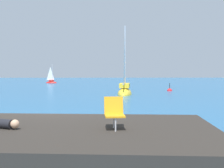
{
  "coord_description": "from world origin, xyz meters",
  "views": [
    {
      "loc": [
        1.97,
        -11.49,
        2.27
      ],
      "look_at": [
        2.62,
        12.53,
        1.15
      ],
      "focal_mm": 47.36,
      "sensor_mm": 36.0,
      "label": 1
    }
  ],
  "objects_px": {
    "sailboat_near": "(125,90)",
    "marker_buoy": "(170,91)",
    "sailboat_far": "(51,82)",
    "beach_chair": "(114,111)"
  },
  "relations": [
    {
      "from": "sailboat_far",
      "to": "beach_chair",
      "type": "xyz_separation_m",
      "value": [
        9.65,
        -45.48,
        1.04
      ]
    },
    {
      "from": "sailboat_near",
      "to": "marker_buoy",
      "type": "distance_m",
      "value": 7.16
    },
    {
      "from": "beach_chair",
      "to": "marker_buoy",
      "type": "xyz_separation_m",
      "value": [
        6.99,
        24.97,
        -1.24
      ]
    },
    {
      "from": "beach_chair",
      "to": "marker_buoy",
      "type": "relative_size",
      "value": 0.71
    },
    {
      "from": "sailboat_far",
      "to": "beach_chair",
      "type": "height_order",
      "value": "sailboat_far"
    },
    {
      "from": "beach_chair",
      "to": "sailboat_near",
      "type": "bearing_deg",
      "value": 171.46
    },
    {
      "from": "sailboat_near",
      "to": "marker_buoy",
      "type": "xyz_separation_m",
      "value": [
        5.32,
        4.78,
        -0.38
      ]
    },
    {
      "from": "sailboat_near",
      "to": "marker_buoy",
      "type": "height_order",
      "value": "sailboat_near"
    },
    {
      "from": "beach_chair",
      "to": "marker_buoy",
      "type": "bearing_deg",
      "value": 160.56
    },
    {
      "from": "sailboat_far",
      "to": "beach_chair",
      "type": "relative_size",
      "value": 4.68
    }
  ]
}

